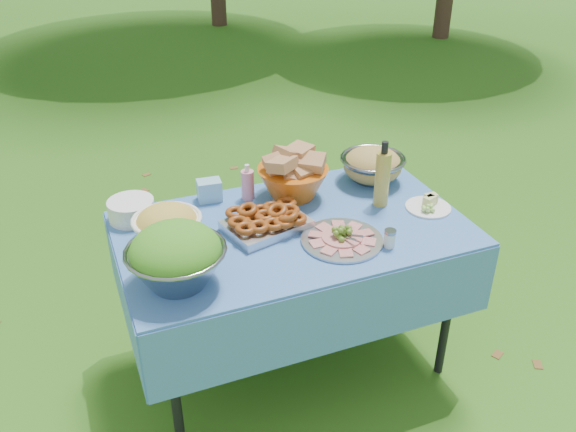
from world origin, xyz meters
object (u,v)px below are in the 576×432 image
object	(u,v)px
pasta_bowl_steel	(373,164)
oil_bottle	(383,174)
salad_bowl	(176,256)
plate_stack	(131,210)
bread_bowl	(293,175)
charcuterie_platter	(342,233)
picnic_table	(293,298)

from	to	relation	value
pasta_bowl_steel	oil_bottle	xyz separation A→B (m)	(-0.08, -0.23, 0.07)
salad_bowl	plate_stack	distance (m)	0.54
bread_bowl	charcuterie_platter	distance (m)	0.44
plate_stack	pasta_bowl_steel	distance (m)	1.14
picnic_table	charcuterie_platter	size ratio (longest dim) A/B	4.34
picnic_table	plate_stack	bearing A→B (deg)	152.68
salad_bowl	oil_bottle	bearing A→B (deg)	14.36
picnic_table	charcuterie_platter	distance (m)	0.48
picnic_table	salad_bowl	world-z (taller)	salad_bowl
picnic_table	oil_bottle	world-z (taller)	oil_bottle
bread_bowl	pasta_bowl_steel	bearing A→B (deg)	1.21
salad_bowl	oil_bottle	xyz separation A→B (m)	(0.98, 0.25, 0.03)
salad_bowl	pasta_bowl_steel	distance (m)	1.16
picnic_table	charcuterie_platter	bearing A→B (deg)	-51.03
plate_stack	charcuterie_platter	bearing A→B (deg)	-33.07
bread_bowl	charcuterie_platter	xyz separation A→B (m)	(0.04, -0.43, -0.07)
pasta_bowl_steel	oil_bottle	distance (m)	0.25
pasta_bowl_steel	oil_bottle	size ratio (longest dim) A/B	1.01
plate_stack	bread_bowl	xyz separation A→B (m)	(0.72, -0.06, 0.06)
salad_bowl	pasta_bowl_steel	bearing A→B (deg)	24.30
plate_stack	oil_bottle	world-z (taller)	oil_bottle
charcuterie_platter	oil_bottle	size ratio (longest dim) A/B	1.11
picnic_table	pasta_bowl_steel	world-z (taller)	pasta_bowl_steel
pasta_bowl_steel	plate_stack	bearing A→B (deg)	177.27
plate_stack	bread_bowl	bearing A→B (deg)	-4.98
picnic_table	pasta_bowl_steel	size ratio (longest dim) A/B	4.75
pasta_bowl_steel	salad_bowl	bearing A→B (deg)	-155.70
oil_bottle	bread_bowl	bearing A→B (deg)	147.06
plate_stack	oil_bottle	xyz separation A→B (m)	(1.06, -0.28, 0.11)
salad_bowl	bread_bowl	xyz separation A→B (m)	(0.64, 0.47, -0.01)
bread_bowl	pasta_bowl_steel	xyz separation A→B (m)	(0.42, 0.01, -0.03)
salad_bowl	pasta_bowl_steel	xyz separation A→B (m)	(1.06, 0.48, -0.04)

